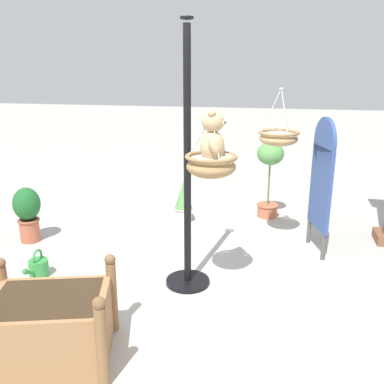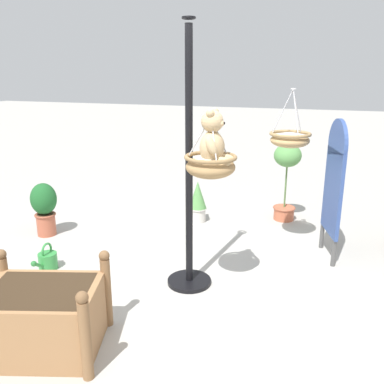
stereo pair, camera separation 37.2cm
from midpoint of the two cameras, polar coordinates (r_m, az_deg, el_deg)
ground_plane at (r=4.18m, az=-4.20°, el=-13.32°), size 40.00×40.00×0.00m
display_pole_central at (r=3.95m, az=-3.32°, el=-2.51°), size 0.44×0.44×2.51m
hanging_basket_with_teddy at (r=3.62m, az=-0.27°, el=3.78°), size 0.46×0.46×0.54m
teddy_bear at (r=3.57m, az=0.09°, el=7.11°), size 0.34×0.29×0.49m
hanging_basket_left_high at (r=4.77m, az=9.71°, el=7.47°), size 0.46×0.46×0.64m
wooden_planter_box at (r=3.40m, az=-22.23°, el=-16.82°), size 0.94×1.08×0.68m
potted_plant_fern_front at (r=5.95m, az=8.94°, el=2.88°), size 0.38×0.38×1.10m
potted_plant_flowering_red at (r=5.79m, az=-3.02°, el=-1.36°), size 0.26×0.26×0.59m
potted_plant_tall_leafy at (r=5.56m, az=-23.63°, el=-2.53°), size 0.33×0.33×0.70m
display_sign_board at (r=4.83m, az=15.46°, el=2.32°), size 0.55×0.20×1.59m
watering_can at (r=4.70m, az=-22.71°, el=-9.66°), size 0.35×0.20×0.30m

